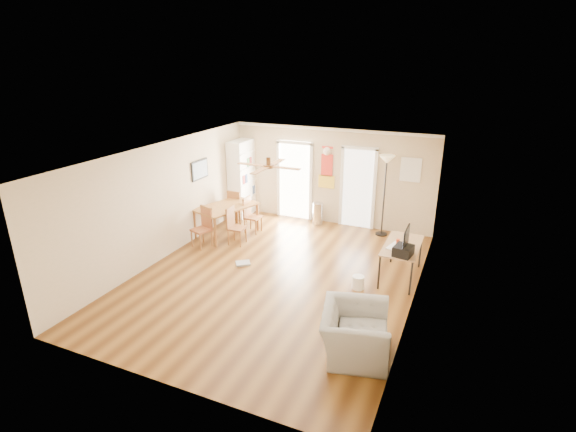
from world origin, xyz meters
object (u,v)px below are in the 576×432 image
at_px(dining_chair_right_b, 237,226).
at_px(computer_desk, 401,261).
at_px(bookshelf, 242,178).
at_px(wastebasket_a, 358,282).
at_px(dining_chair_near, 201,228).
at_px(dining_table, 227,220).
at_px(printer, 403,251).
at_px(trash_can, 318,214).
at_px(dining_chair_far, 238,207).
at_px(armchair, 355,333).
at_px(torchiere_lamp, 384,196).
at_px(dining_chair_right_a, 253,215).

height_order(dining_chair_right_b, computer_desk, dining_chair_right_b).
relative_size(bookshelf, wastebasket_a, 7.97).
relative_size(dining_chair_near, wastebasket_a, 3.57).
bearing_deg(wastebasket_a, dining_table, 159.83).
height_order(dining_chair_right_b, printer, printer).
distance_m(trash_can, wastebasket_a, 3.58).
relative_size(dining_table, dining_chair_far, 1.61).
distance_m(trash_can, armchair, 5.54).
relative_size(dining_table, dining_chair_right_b, 1.66).
xyz_separation_m(dining_chair_near, dining_chair_far, (0.02, 1.71, -0.01)).
bearing_deg(trash_can, wastebasket_a, -57.24).
relative_size(dining_table, wastebasket_a, 5.67).
bearing_deg(dining_chair_far, bookshelf, -71.91).
distance_m(torchiere_lamp, armchair, 5.03).
bearing_deg(dining_chair_far, torchiere_lamp, -167.99).
height_order(wastebasket_a, armchair, armchair).
distance_m(computer_desk, wastebasket_a, 1.07).
height_order(dining_chair_right_a, torchiere_lamp, torchiere_lamp).
bearing_deg(computer_desk, dining_chair_near, -176.15).
height_order(bookshelf, computer_desk, bookshelf).
bearing_deg(armchair, dining_chair_right_a, 31.64).
bearing_deg(bookshelf, dining_chair_right_b, -69.76).
bearing_deg(dining_chair_right_a, trash_can, -48.03).
bearing_deg(trash_can, computer_desk, -40.24).
height_order(trash_can, printer, printer).
relative_size(dining_chair_far, computer_desk, 0.69).
height_order(dining_chair_right_a, trash_can, dining_chair_right_a).
xyz_separation_m(trash_can, computer_desk, (2.61, -2.21, 0.07)).
distance_m(dining_table, wastebasket_a, 4.09).
distance_m(bookshelf, dining_chair_near, 2.52).
bearing_deg(dining_chair_right_b, wastebasket_a, -109.40).
bearing_deg(wastebasket_a, trash_can, 122.76).
bearing_deg(wastebasket_a, computer_desk, 50.13).
bearing_deg(dining_chair_far, armchair, 137.29).
bearing_deg(armchair, bookshelf, 30.39).
distance_m(dining_chair_right_a, dining_chair_far, 0.79).
relative_size(dining_chair_near, armchair, 0.85).
bearing_deg(dining_table, torchiere_lamp, 23.05).
xyz_separation_m(dining_table, armchair, (4.30, -3.39, -0.01)).
bearing_deg(bookshelf, printer, -32.67).
relative_size(bookshelf, computer_desk, 1.57).
distance_m(dining_chair_right_a, wastebasket_a, 3.76).
bearing_deg(trash_can, dining_table, -139.92).
bearing_deg(printer, bookshelf, 161.31).
xyz_separation_m(dining_chair_far, armchair, (4.43, -4.18, -0.11)).
distance_m(bookshelf, wastebasket_a, 5.21).
bearing_deg(bookshelf, dining_table, -81.33).
xyz_separation_m(wastebasket_a, armchair, (0.46, -1.98, 0.24)).
bearing_deg(armchair, computer_desk, -17.38).
xyz_separation_m(dining_chair_far, trash_can, (2.03, 0.81, -0.17)).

